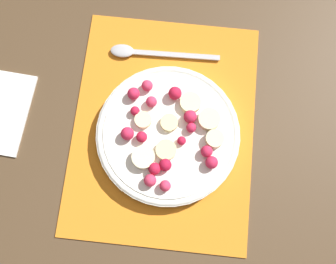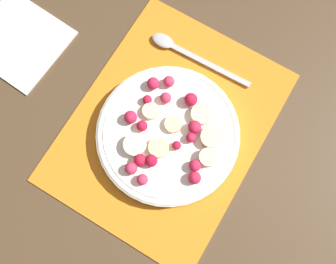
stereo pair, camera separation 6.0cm
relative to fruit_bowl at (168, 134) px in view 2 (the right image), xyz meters
The scene contains 5 objects.
ground_plane 0.03m from the fruit_bowl, 149.01° to the right, with size 3.00×3.00×0.00m, color #4C3823.
placemat 0.03m from the fruit_bowl, 149.01° to the right, with size 0.40×0.31×0.01m.
fruit_bowl is the anchor object (origin of this frame).
spoon 0.16m from the fruit_bowl, 158.06° to the right, with size 0.03×0.19×0.01m.
napkin 0.32m from the fruit_bowl, 91.98° to the right, with size 0.16×0.17×0.01m.
Camera 2 is at (0.14, 0.08, 0.62)m, focal length 40.00 mm.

